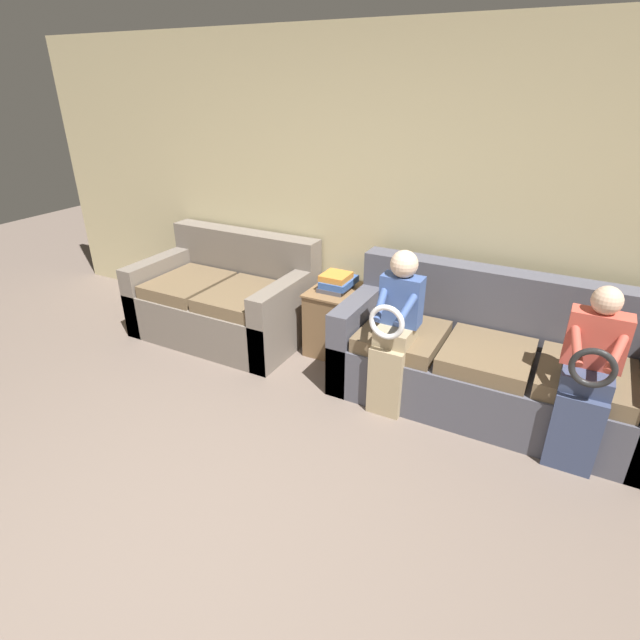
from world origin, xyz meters
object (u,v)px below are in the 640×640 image
Objects in this scene: couch_main at (489,363)px; child_left_seated at (395,325)px; child_right_seated at (589,373)px; side_shelf at (337,319)px; book_stack at (337,282)px; couch_side at (226,301)px.

child_left_seated is at bearing -148.94° from couch_main.
side_shelf is at bearing 163.51° from child_right_seated.
couch_side is at bearing -170.37° from book_stack.
book_stack is (-0.00, -0.00, 0.34)m from side_shelf.
child_left_seated is 0.97m from side_shelf.
child_right_seated is at bearing -31.38° from couch_main.
child_left_seated reaches higher than couch_side.
couch_main is 1.91× the size of child_right_seated.
book_stack is at bearing -176.49° from side_shelf.
child_right_seated is 3.48× the size of book_stack.
side_shelf is (-1.91, 0.57, -0.32)m from child_right_seated.
side_shelf is at bearing 3.51° from book_stack.
couch_side is 1.11m from book_stack.
couch_main is 0.77m from child_left_seated.
child_right_seated reaches higher than side_shelf.
child_right_seated is (2.96, -0.39, 0.30)m from couch_side.
couch_main is 1.33m from side_shelf.
couch_side is 1.07m from side_shelf.
child_right_seated is at bearing -16.44° from book_stack.
couch_side is 1.33× the size of child_left_seated.
couch_main is 1.37m from book_stack.
child_left_seated is 0.91m from book_stack.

